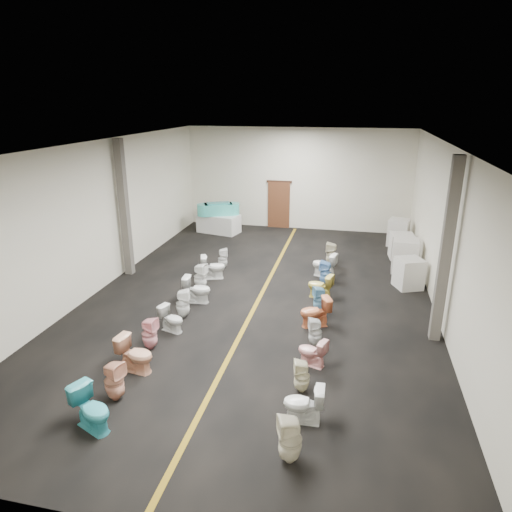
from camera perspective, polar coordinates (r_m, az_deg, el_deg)
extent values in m
plane|color=black|center=(13.77, 0.49, -5.16)|extent=(16.00, 16.00, 0.00)
plane|color=black|center=(12.62, 0.55, 13.83)|extent=(16.00, 16.00, 0.00)
plane|color=beige|center=(20.74, 5.16, 9.53)|extent=(10.00, 0.00, 10.00)
plane|color=beige|center=(6.05, -15.99, -15.88)|extent=(10.00, 0.00, 10.00)
plane|color=beige|center=(14.84, -18.80, 4.79)|extent=(0.00, 16.00, 16.00)
plane|color=beige|center=(12.98, 22.68, 2.38)|extent=(0.00, 16.00, 16.00)
cube|color=#886813|center=(13.77, 0.49, -5.15)|extent=(0.12, 15.60, 0.01)
cube|color=#562D19|center=(21.03, 2.87, 6.38)|extent=(1.00, 0.10, 2.10)
cube|color=#331C11|center=(20.83, 2.92, 9.26)|extent=(1.15, 0.08, 0.10)
cube|color=#59544C|center=(15.56, -16.15, 5.68)|extent=(0.25, 0.25, 4.50)
cube|color=#59544C|center=(11.52, 22.64, 0.39)|extent=(0.25, 0.25, 4.50)
cube|color=silver|center=(20.40, -4.68, 4.07)|extent=(1.97, 1.30, 0.80)
cube|color=#42BFB2|center=(20.24, -4.72, 5.84)|extent=(1.36, 1.08, 0.50)
cylinder|color=#42BFB2|center=(20.19, -6.43, 5.76)|extent=(0.66, 0.66, 0.50)
cylinder|color=#42BFB2|center=(20.31, -3.03, 5.93)|extent=(0.66, 0.66, 0.50)
cube|color=teal|center=(20.19, -4.74, 6.40)|extent=(1.10, 0.81, 0.20)
cube|color=beige|center=(15.06, 18.55, -2.06)|extent=(0.97, 0.97, 0.96)
cube|color=silver|center=(16.41, 18.12, 0.04)|extent=(0.88, 0.88, 1.14)
cube|color=silver|center=(17.80, 17.71, 1.19)|extent=(0.88, 0.88, 0.93)
cube|color=silver|center=(19.32, 17.37, 2.83)|extent=(0.92, 0.92, 1.09)
imported|color=#39A9B5|center=(9.05, -19.82, -17.55)|extent=(0.93, 0.75, 0.83)
imported|color=#ECA787|center=(9.66, -17.30, -14.67)|extent=(0.47, 0.47, 0.84)
imported|color=#EEAD87|center=(10.43, -14.82, -11.79)|extent=(0.86, 0.57, 0.82)
imported|color=#F8A9B0|center=(11.21, -13.17, -9.42)|extent=(0.40, 0.39, 0.79)
imported|color=silver|center=(11.92, -10.49, -7.74)|extent=(0.75, 0.56, 0.68)
imported|color=white|center=(12.57, -9.13, -5.87)|extent=(0.44, 0.44, 0.80)
imported|color=white|center=(13.40, -7.38, -4.16)|extent=(0.82, 0.51, 0.80)
imported|color=white|center=(14.26, -6.98, -2.58)|extent=(0.45, 0.44, 0.85)
imported|color=white|center=(15.11, -5.39, -1.37)|extent=(0.88, 0.68, 0.80)
imported|color=white|center=(15.98, -4.19, -0.31)|extent=(0.43, 0.42, 0.73)
imported|color=beige|center=(7.97, 4.28, -21.89)|extent=(0.51, 0.50, 0.86)
imported|color=white|center=(8.78, 5.96, -17.93)|extent=(0.76, 0.45, 0.76)
imported|color=beige|center=(9.55, 5.74, -14.72)|extent=(0.38, 0.38, 0.71)
imported|color=#F8ADAA|center=(10.40, 7.01, -11.81)|extent=(0.75, 0.58, 0.67)
imported|color=silver|center=(11.17, 7.41, -9.40)|extent=(0.40, 0.40, 0.71)
imported|color=#D37244|center=(12.03, 7.40, -6.98)|extent=(0.90, 0.72, 0.80)
imported|color=#70ACCC|center=(12.84, 7.93, -5.39)|extent=(0.45, 0.45, 0.75)
imported|color=#E1CB55|center=(13.71, 8.01, -3.73)|extent=(0.83, 0.60, 0.76)
imported|color=#689CD6|center=(14.62, 8.71, -2.18)|extent=(0.44, 0.43, 0.82)
imported|color=white|center=(15.39, 8.52, -1.08)|extent=(0.89, 0.64, 0.82)
imported|color=beige|center=(16.37, 9.45, 0.19)|extent=(0.42, 0.42, 0.86)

